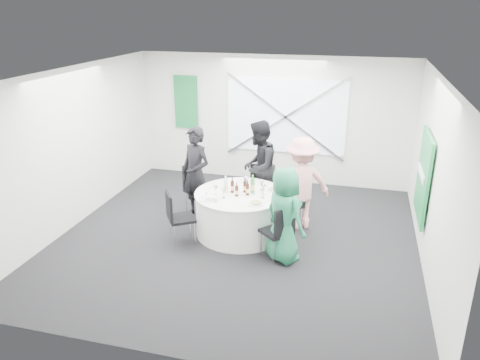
% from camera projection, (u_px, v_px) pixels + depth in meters
% --- Properties ---
extents(floor, '(6.00, 6.00, 0.00)m').
position_uv_depth(floor, '(237.00, 238.00, 8.08)').
color(floor, black).
rests_on(floor, ground).
extents(ceiling, '(6.00, 6.00, 0.00)m').
position_uv_depth(ceiling, '(237.00, 74.00, 7.09)').
color(ceiling, silver).
rests_on(ceiling, wall_back).
extents(wall_back, '(6.00, 0.00, 6.00)m').
position_uv_depth(wall_back, '(272.00, 120.00, 10.30)').
color(wall_back, silver).
rests_on(wall_back, floor).
extents(wall_front, '(6.00, 0.00, 6.00)m').
position_uv_depth(wall_front, '(162.00, 249.00, 4.87)').
color(wall_front, silver).
rests_on(wall_front, floor).
extents(wall_left, '(0.00, 6.00, 6.00)m').
position_uv_depth(wall_left, '(74.00, 148.00, 8.30)').
color(wall_left, silver).
rests_on(wall_left, floor).
extents(wall_right, '(0.00, 6.00, 6.00)m').
position_uv_depth(wall_right, '(434.00, 178.00, 6.86)').
color(wall_right, silver).
rests_on(wall_right, floor).
extents(window_panel, '(2.60, 0.03, 1.60)m').
position_uv_depth(window_panel, '(286.00, 116.00, 10.15)').
color(window_panel, white).
rests_on(window_panel, wall_back).
extents(window_brace_a, '(2.63, 0.05, 1.84)m').
position_uv_depth(window_brace_a, '(285.00, 117.00, 10.12)').
color(window_brace_a, silver).
rests_on(window_brace_a, window_panel).
extents(window_brace_b, '(2.63, 0.05, 1.84)m').
position_uv_depth(window_brace_b, '(285.00, 117.00, 10.12)').
color(window_brace_b, silver).
rests_on(window_brace_b, window_panel).
extents(green_banner, '(0.55, 0.04, 1.20)m').
position_uv_depth(green_banner, '(186.00, 102.00, 10.62)').
color(green_banner, '#125B31').
rests_on(green_banner, wall_back).
extents(green_sign, '(0.05, 1.20, 1.40)m').
position_uv_depth(green_sign, '(423.00, 176.00, 7.49)').
color(green_sign, '#17833B').
rests_on(green_sign, wall_right).
extents(banquet_table, '(1.56, 1.56, 0.76)m').
position_uv_depth(banquet_table, '(240.00, 213.00, 8.12)').
color(banquet_table, white).
rests_on(banquet_table, floor).
extents(chair_back, '(0.39, 0.40, 0.84)m').
position_uv_depth(chair_back, '(258.00, 183.00, 9.19)').
color(chair_back, black).
rests_on(chair_back, floor).
extents(chair_back_left, '(0.60, 0.60, 0.95)m').
position_uv_depth(chair_back_left, '(196.00, 185.00, 8.92)').
color(chair_back_left, black).
rests_on(chair_back_left, floor).
extents(chair_back_right, '(0.57, 0.56, 0.90)m').
position_uv_depth(chair_back_right, '(294.00, 199.00, 8.35)').
color(chair_back_right, black).
rests_on(chair_back_right, floor).
extents(chair_front_right, '(0.59, 0.59, 0.92)m').
position_uv_depth(chair_front_right, '(280.00, 229.00, 7.22)').
color(chair_front_right, black).
rests_on(chair_front_right, floor).
extents(chair_front_left, '(0.58, 0.58, 0.92)m').
position_uv_depth(chair_front_left, '(176.00, 214.00, 7.72)').
color(chair_front_left, black).
rests_on(chair_front_left, floor).
extents(person_man_back_left, '(0.75, 0.65, 1.74)m').
position_uv_depth(person_man_back_left, '(196.00, 174.00, 8.58)').
color(person_man_back_left, black).
rests_on(person_man_back_left, floor).
extents(person_man_back, '(0.55, 0.90, 1.79)m').
position_uv_depth(person_man_back, '(259.00, 167.00, 8.87)').
color(person_man_back, black).
rests_on(person_man_back, floor).
extents(person_woman_pink, '(1.19, 0.96, 1.67)m').
position_uv_depth(person_woman_pink, '(301.00, 183.00, 8.21)').
color(person_woman_pink, pink).
rests_on(person_woman_pink, floor).
extents(person_woman_green, '(0.89, 0.84, 1.53)m').
position_uv_depth(person_woman_green, '(284.00, 215.00, 7.15)').
color(person_woman_green, '#227F54').
rests_on(person_woman_green, floor).
extents(plate_back, '(0.24, 0.24, 0.01)m').
position_uv_depth(plate_back, '(245.00, 181.00, 8.49)').
color(plate_back, white).
rests_on(plate_back, banquet_table).
extents(plate_back_left, '(0.25, 0.25, 0.01)m').
position_uv_depth(plate_back_left, '(220.00, 185.00, 8.31)').
color(plate_back_left, white).
rests_on(plate_back_left, banquet_table).
extents(plate_back_right, '(0.25, 0.25, 0.04)m').
position_uv_depth(plate_back_right, '(274.00, 190.00, 8.09)').
color(plate_back_right, white).
rests_on(plate_back_right, banquet_table).
extents(plate_front_right, '(0.26, 0.26, 0.04)m').
position_uv_depth(plate_front_right, '(256.00, 203.00, 7.54)').
color(plate_front_right, white).
rests_on(plate_front_right, banquet_table).
extents(plate_front_left, '(0.30, 0.30, 0.01)m').
position_uv_depth(plate_front_left, '(208.00, 199.00, 7.73)').
color(plate_front_left, white).
rests_on(plate_front_left, banquet_table).
extents(napkin, '(0.22, 0.17, 0.05)m').
position_uv_depth(napkin, '(212.00, 198.00, 7.69)').
color(napkin, white).
rests_on(napkin, plate_front_left).
extents(beer_bottle_a, '(0.06, 0.06, 0.27)m').
position_uv_depth(beer_bottle_a, '(232.00, 187.00, 7.98)').
color(beer_bottle_a, '#3A180A').
rests_on(beer_bottle_a, banquet_table).
extents(beer_bottle_b, '(0.06, 0.06, 0.26)m').
position_uv_depth(beer_bottle_b, '(245.00, 187.00, 8.00)').
color(beer_bottle_b, '#3A180A').
rests_on(beer_bottle_b, banquet_table).
extents(beer_bottle_c, '(0.06, 0.06, 0.26)m').
position_uv_depth(beer_bottle_c, '(247.00, 189.00, 7.87)').
color(beer_bottle_c, '#3A180A').
rests_on(beer_bottle_c, banquet_table).
extents(beer_bottle_d, '(0.06, 0.06, 0.24)m').
position_uv_depth(beer_bottle_d, '(237.00, 191.00, 7.83)').
color(beer_bottle_d, '#3A180A').
rests_on(beer_bottle_d, banquet_table).
extents(green_water_bottle, '(0.08, 0.08, 0.33)m').
position_uv_depth(green_water_bottle, '(253.00, 186.00, 7.95)').
color(green_water_bottle, green).
rests_on(green_water_bottle, banquet_table).
extents(clear_water_bottle, '(0.08, 0.08, 0.30)m').
position_uv_depth(clear_water_bottle, '(226.00, 186.00, 7.99)').
color(clear_water_bottle, white).
rests_on(clear_water_bottle, banquet_table).
extents(wine_glass_a, '(0.07, 0.07, 0.17)m').
position_uv_depth(wine_glass_a, '(263.00, 191.00, 7.75)').
color(wine_glass_a, white).
rests_on(wine_glass_a, banquet_table).
extents(wine_glass_b, '(0.07, 0.07, 0.17)m').
position_uv_depth(wine_glass_b, '(216.00, 188.00, 7.88)').
color(wine_glass_b, white).
rests_on(wine_glass_b, banquet_table).
extents(wine_glass_c, '(0.07, 0.07, 0.17)m').
position_uv_depth(wine_glass_c, '(224.00, 191.00, 7.75)').
color(wine_glass_c, white).
rests_on(wine_glass_c, banquet_table).
extents(wine_glass_d, '(0.07, 0.07, 0.17)m').
position_uv_depth(wine_glass_d, '(263.00, 188.00, 7.88)').
color(wine_glass_d, white).
rests_on(wine_glass_d, banquet_table).
extents(wine_glass_e, '(0.07, 0.07, 0.17)m').
position_uv_depth(wine_glass_e, '(246.00, 179.00, 8.26)').
color(wine_glass_e, white).
rests_on(wine_glass_e, banquet_table).
extents(wine_glass_f, '(0.07, 0.07, 0.17)m').
position_uv_depth(wine_glass_f, '(262.00, 184.00, 8.05)').
color(wine_glass_f, white).
rests_on(wine_glass_f, banquet_table).
extents(fork_a, '(0.10, 0.13, 0.01)m').
position_uv_depth(fork_a, '(206.00, 194.00, 7.96)').
color(fork_a, silver).
rests_on(fork_a, banquet_table).
extents(knife_a, '(0.11, 0.12, 0.01)m').
position_uv_depth(knife_a, '(215.00, 202.00, 7.61)').
color(knife_a, silver).
rests_on(knife_a, banquet_table).
extents(fork_b, '(0.11, 0.13, 0.01)m').
position_uv_depth(fork_b, '(251.00, 206.00, 7.48)').
color(fork_b, silver).
rests_on(fork_b, banquet_table).
extents(knife_b, '(0.11, 0.12, 0.01)m').
position_uv_depth(knife_b, '(267.00, 202.00, 7.64)').
color(knife_b, silver).
rests_on(knife_b, banquet_table).
extents(fork_c, '(0.09, 0.14, 0.01)m').
position_uv_depth(fork_c, '(274.00, 194.00, 7.96)').
color(fork_c, silver).
rests_on(fork_c, banquet_table).
extents(knife_c, '(0.10, 0.13, 0.01)m').
position_uv_depth(knife_c, '(266.00, 186.00, 8.31)').
color(knife_c, silver).
rests_on(knife_c, banquet_table).
extents(fork_d, '(0.09, 0.14, 0.01)m').
position_uv_depth(fork_d, '(224.00, 182.00, 8.46)').
color(fork_d, silver).
rests_on(fork_d, banquet_table).
extents(knife_d, '(0.08, 0.14, 0.01)m').
position_uv_depth(knife_d, '(210.00, 188.00, 8.20)').
color(knife_d, silver).
rests_on(knife_d, banquet_table).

